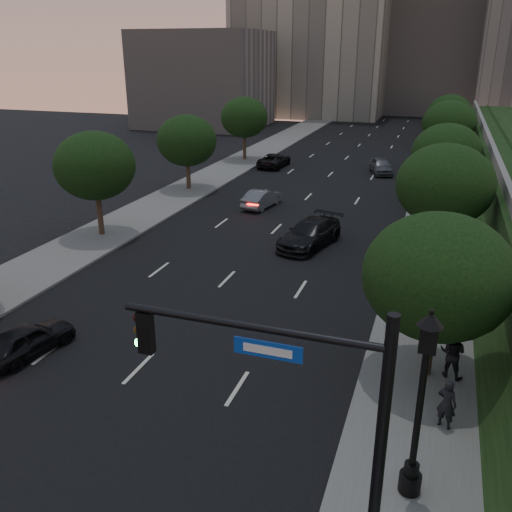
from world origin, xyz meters
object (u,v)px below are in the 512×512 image
at_px(pedestrian_b, 453,353).
at_px(pedestrian_c, 419,305).
at_px(sedan_far_left, 274,160).
at_px(sedan_mid_left, 262,198).
at_px(sedan_near_left, 27,340).
at_px(sedan_near_right, 310,234).
at_px(pedestrian_a, 447,404).
at_px(sedan_far_right, 381,166).
at_px(traffic_signal_mast, 324,454).
at_px(street_lamp, 419,414).

bearing_deg(pedestrian_b, pedestrian_c, -53.06).
bearing_deg(sedan_far_left, sedan_mid_left, 105.94).
xyz_separation_m(sedan_near_left, pedestrian_b, (15.78, 3.56, 0.45)).
distance_m(sedan_near_right, pedestrian_a, 17.46).
bearing_deg(sedan_far_right, pedestrian_c, -97.13).
relative_size(traffic_signal_mast, sedan_near_left, 1.80).
xyz_separation_m(street_lamp, sedan_mid_left, (-12.79, 25.96, -1.94)).
bearing_deg(sedan_near_right, pedestrian_c, -36.79).
relative_size(street_lamp, pedestrian_a, 3.29).
bearing_deg(pedestrian_a, pedestrian_b, -71.02).
xyz_separation_m(sedan_far_right, pedestrian_a, (6.45, -37.92, 0.24)).
bearing_deg(traffic_signal_mast, sedan_far_left, 108.26).
relative_size(sedan_near_left, pedestrian_c, 2.48).
height_order(sedan_near_right, pedestrian_b, pedestrian_b).
height_order(sedan_far_right, pedestrian_a, pedestrian_a).
xyz_separation_m(sedan_far_left, pedestrian_c, (15.95, -30.58, 0.24)).
height_order(traffic_signal_mast, pedestrian_c, traffic_signal_mast).
relative_size(sedan_near_right, sedan_far_right, 1.23).
relative_size(street_lamp, pedestrian_b, 2.91).
xyz_separation_m(sedan_near_right, pedestrian_c, (6.87, -8.40, 0.13)).
height_order(sedan_far_left, pedestrian_c, pedestrian_c).
xyz_separation_m(sedan_near_right, pedestrian_b, (8.25, -12.41, 0.31)).
relative_size(sedan_near_right, pedestrian_b, 2.86).
xyz_separation_m(sedan_far_left, pedestrian_b, (17.33, -34.59, 0.42)).
relative_size(sedan_far_right, pedestrian_a, 2.62).
bearing_deg(pedestrian_a, sedan_far_left, -43.57).
xyz_separation_m(sedan_far_left, sedan_far_right, (10.73, 0.28, 0.07)).
relative_size(sedan_near_right, pedestrian_c, 3.52).
xyz_separation_m(street_lamp, sedan_far_right, (-5.61, 41.03, -1.87)).
distance_m(street_lamp, pedestrian_b, 6.43).
xyz_separation_m(traffic_signal_mast, sedan_mid_left, (-11.02, 29.33, -2.98)).
relative_size(sedan_near_left, sedan_far_right, 0.87).
bearing_deg(sedan_near_left, pedestrian_c, -140.30).
distance_m(pedestrian_a, pedestrian_c, 7.17).
height_order(sedan_mid_left, sedan_near_right, sedan_near_right).
bearing_deg(sedan_far_left, pedestrian_b, 119.08).
bearing_deg(sedan_near_left, street_lamp, -178.02).
height_order(sedan_near_right, sedan_far_right, sedan_near_right).
xyz_separation_m(traffic_signal_mast, pedestrian_b, (2.77, 9.54, -2.56)).
relative_size(street_lamp, sedan_mid_left, 1.33).
height_order(sedan_mid_left, pedestrian_b, pedestrian_b).
distance_m(street_lamp, pedestrian_c, 10.32).
height_order(sedan_near_left, sedan_near_right, sedan_near_right).
relative_size(traffic_signal_mast, pedestrian_a, 4.10).
relative_size(sedan_far_left, pedestrian_a, 2.93).
distance_m(sedan_far_left, sedan_near_right, 23.97).
bearing_deg(street_lamp, pedestrian_c, 92.18).
height_order(traffic_signal_mast, sedan_far_right, traffic_signal_mast).
distance_m(sedan_near_left, sedan_mid_left, 23.44).
distance_m(traffic_signal_mast, pedestrian_b, 10.26).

